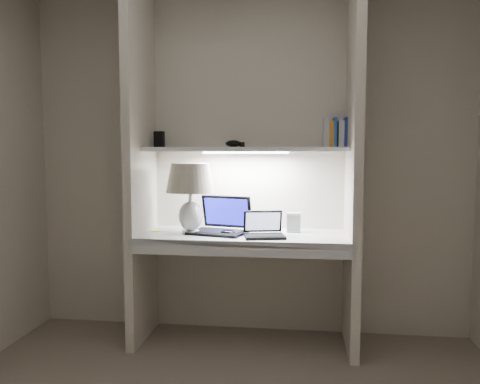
% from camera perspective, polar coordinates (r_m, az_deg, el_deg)
% --- Properties ---
extents(back_wall, '(3.20, 0.01, 2.50)m').
position_cam_1_polar(back_wall, '(3.45, 1.02, 3.54)').
color(back_wall, beige).
rests_on(back_wall, floor).
extents(alcove_panel_left, '(0.06, 0.55, 2.50)m').
position_cam_1_polar(alcove_panel_left, '(3.35, -12.05, 3.39)').
color(alcove_panel_left, beige).
rests_on(alcove_panel_left, floor).
extents(alcove_panel_right, '(0.06, 0.55, 2.50)m').
position_cam_1_polar(alcove_panel_right, '(3.18, 13.69, 3.29)').
color(alcove_panel_right, beige).
rests_on(alcove_panel_right, floor).
extents(desk, '(1.40, 0.55, 0.04)m').
position_cam_1_polar(desk, '(3.23, 0.49, -5.47)').
color(desk, white).
rests_on(desk, alcove_panel_left).
extents(desk_apron, '(1.46, 0.03, 0.10)m').
position_cam_1_polar(desk_apron, '(2.99, -0.10, -6.92)').
color(desk_apron, silver).
rests_on(desk_apron, desk).
extents(shelf, '(1.40, 0.36, 0.03)m').
position_cam_1_polar(shelf, '(3.28, 0.69, 5.21)').
color(shelf, silver).
rests_on(shelf, back_wall).
extents(strip_light, '(0.60, 0.04, 0.02)m').
position_cam_1_polar(strip_light, '(3.28, 0.69, 4.83)').
color(strip_light, white).
rests_on(strip_light, shelf).
extents(table_lamp, '(0.33, 0.33, 0.48)m').
position_cam_1_polar(table_lamp, '(3.22, -6.10, 0.69)').
color(table_lamp, white).
rests_on(table_lamp, desk).
extents(laptop_main, '(0.44, 0.41, 0.25)m').
position_cam_1_polar(laptop_main, '(3.28, -2.30, -3.97)').
color(laptop_main, black).
rests_on(laptop_main, desk).
extents(laptop_netbook, '(0.30, 0.27, 0.17)m').
position_cam_1_polar(laptop_netbook, '(3.12, 2.94, -4.73)').
color(laptop_netbook, black).
rests_on(laptop_netbook, desk).
extents(speaker, '(0.10, 0.07, 0.14)m').
position_cam_1_polar(speaker, '(3.31, 6.55, -3.70)').
color(speaker, silver).
rests_on(speaker, desk).
extents(mouse, '(0.11, 0.07, 0.04)m').
position_cam_1_polar(mouse, '(3.16, -1.52, -5.00)').
color(mouse, black).
rests_on(mouse, desk).
extents(cable_coil, '(0.13, 0.13, 0.01)m').
position_cam_1_polar(cable_coil, '(3.19, 4.20, -5.15)').
color(cable_coil, black).
rests_on(cable_coil, desk).
extents(sticky_note, '(0.08, 0.08, 0.00)m').
position_cam_1_polar(sticky_note, '(3.39, -10.24, -4.70)').
color(sticky_note, '#FFFD35').
rests_on(sticky_note, desk).
extents(book_row, '(0.20, 0.14, 0.21)m').
position_cam_1_polar(book_row, '(3.37, 11.75, 7.02)').
color(book_row, silver).
rests_on(book_row, shelf).
extents(shelf_box, '(0.07, 0.05, 0.12)m').
position_cam_1_polar(shelf_box, '(3.47, -9.82, 6.33)').
color(shelf_box, black).
rests_on(shelf_box, shelf).
extents(shelf_gadget, '(0.14, 0.11, 0.05)m').
position_cam_1_polar(shelf_gadget, '(3.35, -0.83, 5.91)').
color(shelf_gadget, black).
rests_on(shelf_gadget, shelf).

